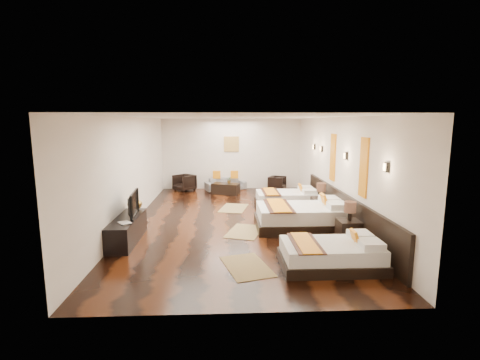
{
  "coord_description": "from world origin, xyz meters",
  "views": [
    {
      "loc": [
        -0.31,
        -9.37,
        2.69
      ],
      "look_at": [
        0.13,
        0.17,
        1.1
      ],
      "focal_mm": 26.43,
      "sensor_mm": 36.0,
      "label": 1
    }
  ],
  "objects_px": {
    "armchair_right": "(277,183)",
    "table_plant": "(229,180)",
    "tv_console": "(127,230)",
    "armchair_left": "(184,183)",
    "figurine": "(135,202)",
    "bed_far": "(287,199)",
    "bed_near": "(332,254)",
    "tv": "(130,204)",
    "coffee_table": "(226,189)",
    "nightstand_a": "(349,229)",
    "book": "(120,224)",
    "sofa": "(226,184)",
    "bed_mid": "(303,216)",
    "nightstand_b": "(321,205)"
  },
  "relations": [
    {
      "from": "coffee_table",
      "to": "nightstand_a",
      "type": "bearing_deg",
      "value": -64.37
    },
    {
      "from": "bed_mid",
      "to": "sofa",
      "type": "xyz_separation_m",
      "value": [
        -1.94,
        5.21,
        -0.07
      ]
    },
    {
      "from": "bed_far",
      "to": "armchair_right",
      "type": "xyz_separation_m",
      "value": [
        0.1,
        2.77,
        0.03
      ]
    },
    {
      "from": "tv",
      "to": "sofa",
      "type": "distance_m",
      "value": 6.31
    },
    {
      "from": "bed_near",
      "to": "tv",
      "type": "xyz_separation_m",
      "value": [
        -4.14,
        1.77,
        0.59
      ]
    },
    {
      "from": "armchair_right",
      "to": "table_plant",
      "type": "relative_size",
      "value": 2.5
    },
    {
      "from": "bed_far",
      "to": "nightstand_b",
      "type": "relative_size",
      "value": 2.0
    },
    {
      "from": "tv_console",
      "to": "nightstand_a",
      "type": "bearing_deg",
      "value": -4.39
    },
    {
      "from": "bed_mid",
      "to": "book",
      "type": "height_order",
      "value": "bed_mid"
    },
    {
      "from": "nightstand_a",
      "to": "book",
      "type": "height_order",
      "value": "nightstand_a"
    },
    {
      "from": "bed_near",
      "to": "table_plant",
      "type": "height_order",
      "value": "bed_near"
    },
    {
      "from": "bed_mid",
      "to": "armchair_left",
      "type": "xyz_separation_m",
      "value": [
        -3.56,
        5.09,
        0.02
      ]
    },
    {
      "from": "tv",
      "to": "armchair_right",
      "type": "relative_size",
      "value": 1.6
    },
    {
      "from": "tv_console",
      "to": "armchair_right",
      "type": "height_order",
      "value": "armchair_right"
    },
    {
      "from": "book",
      "to": "armchair_left",
      "type": "bearing_deg",
      "value": 84.31
    },
    {
      "from": "bed_mid",
      "to": "table_plant",
      "type": "xyz_separation_m",
      "value": [
        -1.81,
        4.41,
        0.22
      ]
    },
    {
      "from": "bed_near",
      "to": "armchair_right",
      "type": "height_order",
      "value": "bed_near"
    },
    {
      "from": "tv_console",
      "to": "bed_near",
      "type": "bearing_deg",
      "value": -20.91
    },
    {
      "from": "armchair_right",
      "to": "tv_console",
      "type": "bearing_deg",
      "value": 169.25
    },
    {
      "from": "bed_near",
      "to": "tv",
      "type": "height_order",
      "value": "tv"
    },
    {
      "from": "tv_console",
      "to": "figurine",
      "type": "distance_m",
      "value": 0.9
    },
    {
      "from": "tv_console",
      "to": "armchair_left",
      "type": "relative_size",
      "value": 2.56
    },
    {
      "from": "table_plant",
      "to": "bed_near",
      "type": "bearing_deg",
      "value": -75.26
    },
    {
      "from": "bed_far",
      "to": "coffee_table",
      "type": "distance_m",
      "value": 2.86
    },
    {
      "from": "nightstand_a",
      "to": "nightstand_b",
      "type": "distance_m",
      "value": 2.31
    },
    {
      "from": "bed_near",
      "to": "tv_console",
      "type": "height_order",
      "value": "bed_near"
    },
    {
      "from": "bed_near",
      "to": "nightstand_a",
      "type": "relative_size",
      "value": 1.93
    },
    {
      "from": "nightstand_b",
      "to": "tv_console",
      "type": "height_order",
      "value": "nightstand_b"
    },
    {
      "from": "tv",
      "to": "figurine",
      "type": "relative_size",
      "value": 2.66
    },
    {
      "from": "bed_far",
      "to": "armchair_left",
      "type": "distance_m",
      "value": 4.52
    },
    {
      "from": "nightstand_b",
      "to": "tv_console",
      "type": "relative_size",
      "value": 0.54
    },
    {
      "from": "armchair_right",
      "to": "bed_near",
      "type": "bearing_deg",
      "value": -155.43
    },
    {
      "from": "figurine",
      "to": "nightstand_b",
      "type": "bearing_deg",
      "value": 13.18
    },
    {
      "from": "figurine",
      "to": "table_plant",
      "type": "height_order",
      "value": "figurine"
    },
    {
      "from": "bed_far",
      "to": "armchair_left",
      "type": "height_order",
      "value": "bed_far"
    },
    {
      "from": "armchair_left",
      "to": "armchair_right",
      "type": "relative_size",
      "value": 1.15
    },
    {
      "from": "tv_console",
      "to": "figurine",
      "type": "height_order",
      "value": "figurine"
    },
    {
      "from": "tv",
      "to": "coffee_table",
      "type": "bearing_deg",
      "value": -28.82
    },
    {
      "from": "bed_near",
      "to": "armchair_right",
      "type": "distance_m",
      "value": 7.49
    },
    {
      "from": "tv",
      "to": "book",
      "type": "height_order",
      "value": "tv"
    },
    {
      "from": "tv_console",
      "to": "tv",
      "type": "relative_size",
      "value": 1.83
    },
    {
      "from": "nightstand_a",
      "to": "bed_mid",
      "type": "bearing_deg",
      "value": 121.55
    },
    {
      "from": "book",
      "to": "bed_mid",
      "type": "bearing_deg",
      "value": 17.71
    },
    {
      "from": "coffee_table",
      "to": "tv_console",
      "type": "bearing_deg",
      "value": -113.35
    },
    {
      "from": "bed_far",
      "to": "coffee_table",
      "type": "relative_size",
      "value": 1.94
    },
    {
      "from": "bed_far",
      "to": "figurine",
      "type": "bearing_deg",
      "value": -150.71
    },
    {
      "from": "bed_mid",
      "to": "bed_far",
      "type": "xyz_separation_m",
      "value": [
        -0.0,
        2.29,
        -0.05
      ]
    },
    {
      "from": "coffee_table",
      "to": "table_plant",
      "type": "height_order",
      "value": "table_plant"
    },
    {
      "from": "tv",
      "to": "armchair_right",
      "type": "xyz_separation_m",
      "value": [
        4.25,
        5.73,
        -0.55
      ]
    },
    {
      "from": "bed_far",
      "to": "nightstand_a",
      "type": "relative_size",
      "value": 2.02
    }
  ]
}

